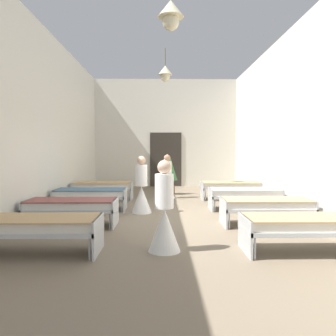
% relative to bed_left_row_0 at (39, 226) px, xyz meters
% --- Properties ---
extents(ground_plane, '(6.89, 14.36, 0.10)m').
position_rel_bed_left_row_0_xyz_m(ground_plane, '(2.09, 2.85, -0.49)').
color(ground_plane, '#7A6B56').
extents(room_shell, '(6.69, 13.96, 4.77)m').
position_rel_bed_left_row_0_xyz_m(room_shell, '(2.09, 4.24, 1.94)').
color(room_shell, silver).
rests_on(room_shell, ground).
extents(bed_left_row_0, '(1.90, 0.84, 0.57)m').
position_rel_bed_left_row_0_xyz_m(bed_left_row_0, '(0.00, 0.00, 0.00)').
color(bed_left_row_0, '#B7BCC1').
rests_on(bed_left_row_0, ground).
extents(bed_right_row_0, '(1.90, 0.84, 0.57)m').
position_rel_bed_left_row_0_xyz_m(bed_right_row_0, '(4.19, 0.00, 0.00)').
color(bed_right_row_0, '#B7BCC1').
rests_on(bed_right_row_0, ground).
extents(bed_left_row_1, '(1.90, 0.84, 0.57)m').
position_rel_bed_left_row_0_xyz_m(bed_left_row_1, '(0.00, 1.90, 0.00)').
color(bed_left_row_1, '#B7BCC1').
rests_on(bed_left_row_1, ground).
extents(bed_right_row_1, '(1.90, 0.84, 0.57)m').
position_rel_bed_left_row_0_xyz_m(bed_right_row_1, '(4.19, 1.90, 0.00)').
color(bed_right_row_1, '#B7BCC1').
rests_on(bed_right_row_1, ground).
extents(bed_left_row_2, '(1.90, 0.84, 0.57)m').
position_rel_bed_left_row_0_xyz_m(bed_left_row_2, '(0.00, 3.80, 0.00)').
color(bed_left_row_2, '#B7BCC1').
rests_on(bed_left_row_2, ground).
extents(bed_right_row_2, '(1.90, 0.84, 0.57)m').
position_rel_bed_left_row_0_xyz_m(bed_right_row_2, '(4.19, 3.80, 0.00)').
color(bed_right_row_2, '#B7BCC1').
rests_on(bed_right_row_2, ground).
extents(bed_left_row_3, '(1.90, 0.84, 0.57)m').
position_rel_bed_left_row_0_xyz_m(bed_left_row_3, '(0.00, 5.70, 0.00)').
color(bed_left_row_3, '#B7BCC1').
rests_on(bed_left_row_3, ground).
extents(bed_right_row_3, '(1.90, 0.84, 0.57)m').
position_rel_bed_left_row_0_xyz_m(bed_right_row_3, '(4.19, 5.70, 0.00)').
color(bed_right_row_3, '#B7BCC1').
rests_on(bed_right_row_3, ground).
extents(nurse_near_aisle, '(0.52, 0.52, 1.49)m').
position_rel_bed_left_row_0_xyz_m(nurse_near_aisle, '(1.97, 0.08, 0.09)').
color(nurse_near_aisle, white).
rests_on(nurse_near_aisle, ground).
extents(nurse_mid_aisle, '(0.52, 0.52, 1.49)m').
position_rel_bed_left_row_0_xyz_m(nurse_mid_aisle, '(2.10, 5.98, 0.09)').
color(nurse_mid_aisle, white).
rests_on(nurse_mid_aisle, ground).
extents(nurse_far_aisle, '(0.52, 0.52, 1.49)m').
position_rel_bed_left_row_0_xyz_m(nurse_far_aisle, '(1.40, 3.37, 0.09)').
color(nurse_far_aisle, white).
rests_on(nurse_far_aisle, ground).
extents(potted_plant, '(0.52, 0.52, 1.36)m').
position_rel_bed_left_row_0_xyz_m(potted_plant, '(2.23, 6.98, 0.39)').
color(potted_plant, brown).
rests_on(potted_plant, ground).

